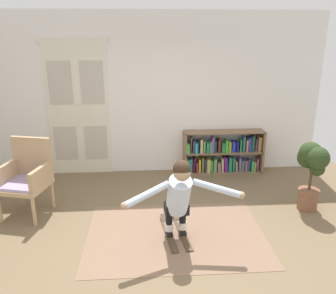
# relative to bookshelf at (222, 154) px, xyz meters

# --- Properties ---
(ground_plane) EXTENTS (7.20, 7.20, 0.00)m
(ground_plane) POSITION_rel_bookshelf_xyz_m (-1.20, -2.39, -0.35)
(ground_plane) COLOR brown
(back_wall) EXTENTS (6.00, 0.10, 2.90)m
(back_wall) POSITION_rel_bookshelf_xyz_m (-1.20, 0.21, 1.10)
(back_wall) COLOR white
(back_wall) RESTS_ON ground
(double_door) EXTENTS (1.22, 0.05, 2.45)m
(double_door) POSITION_rel_bookshelf_xyz_m (-2.62, 0.15, 0.88)
(double_door) COLOR silver
(double_door) RESTS_ON ground
(rug) EXTENTS (2.31, 1.64, 0.01)m
(rug) POSITION_rel_bookshelf_xyz_m (-1.07, -2.10, -0.35)
(rug) COLOR #83644F
(rug) RESTS_ON ground
(bookshelf) EXTENTS (1.50, 0.30, 0.80)m
(bookshelf) POSITION_rel_bookshelf_xyz_m (0.00, 0.00, 0.00)
(bookshelf) COLOR #7F6246
(bookshelf) RESTS_ON ground
(wicker_chair) EXTENTS (0.73, 0.73, 1.10)m
(wicker_chair) POSITION_rel_bookshelf_xyz_m (-3.14, -1.35, 0.23)
(wicker_chair) COLOR tan
(wicker_chair) RESTS_ON ground
(potted_plant) EXTENTS (0.38, 0.50, 1.03)m
(potted_plant) POSITION_rel_bookshelf_xyz_m (0.97, -1.51, 0.33)
(potted_plant) COLOR brown
(potted_plant) RESTS_ON ground
(skis_pair) EXTENTS (0.37, 0.89, 0.07)m
(skis_pair) POSITION_rel_bookshelf_xyz_m (-1.07, -2.07, -0.33)
(skis_pair) COLOR #4B3925
(skis_pair) RESTS_ON rug
(person_skier) EXTENTS (1.44, 0.70, 1.08)m
(person_skier) POSITION_rel_bookshelf_xyz_m (-1.04, -2.27, 0.31)
(person_skier) COLOR white
(person_skier) RESTS_ON skis_pair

